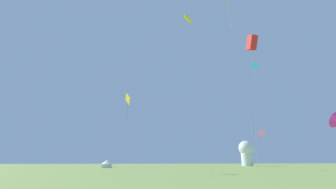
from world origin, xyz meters
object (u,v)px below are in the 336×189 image
Objects in this scene: kite_cyan_diamond at (255,68)px; festival_tent_center at (107,163)px; kite_yellow_diamond at (128,100)px; kite_yellow_parafoil at (188,19)px; kite_red_box at (252,43)px; kite_pink_delta at (262,134)px; observatory_dome at (246,152)px.

kite_cyan_diamond is 7.69× the size of festival_tent_center.
kite_yellow_parafoil is (7.69, -18.26, 7.08)m from kite_yellow_diamond.
kite_red_box is 26.09m from kite_pink_delta.
observatory_dome is at bearing 44.06° from kite_yellow_diamond.
kite_yellow_diamond reaches higher than kite_pink_delta.
kite_pink_delta is at bearing 11.43° from kite_yellow_diamond.
kite_yellow_diamond is at bearing -168.41° from kite_cyan_diamond.
observatory_dome is (31.72, 63.17, -15.81)m from kite_red_box.
kite_cyan_diamond is 2.95× the size of kite_pink_delta.
festival_tent_center is (-5.46, 31.52, -12.42)m from kite_yellow_diamond.
kite_yellow_diamond is 0.55× the size of kite_cyan_diamond.
kite_yellow_parafoil is at bearing -155.51° from kite_red_box.
kite_cyan_diamond is 52.19m from festival_tent_center.
kite_pink_delta is 46.22m from festival_tent_center.
kite_cyan_diamond is at bearing 44.45° from kite_yellow_parafoil.
kite_yellow_diamond is 1.41× the size of observatory_dome.
festival_tent_center is at bearing 146.99° from kite_pink_delta.
kite_pink_delta is 48.55m from observatory_dome.
kite_yellow_parafoil is 2.26× the size of kite_pink_delta.
kite_cyan_diamond reaches higher than kite_yellow_parafoil.
festival_tent_center is at bearing 121.05° from kite_red_box.
kite_red_box is 2.15× the size of observatory_dome.
festival_tent_center is at bearing 147.47° from kite_cyan_diamond.
kite_pink_delta is at bearing -114.06° from observatory_dome.
kite_red_box is at bearing -30.39° from kite_yellow_diamond.
festival_tent_center is (-38.73, 24.70, -24.79)m from kite_cyan_diamond.
kite_yellow_diamond reaches higher than festival_tent_center.
kite_yellow_diamond is at bearing 149.61° from kite_red_box.
kite_pink_delta is at bearing 57.69° from kite_red_box.
observatory_dome is (58.07, 19.40, 4.71)m from festival_tent_center.
kite_red_box is (-12.38, -19.08, -4.26)m from kite_cyan_diamond.
kite_cyan_diamond is 1.19× the size of kite_red_box.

